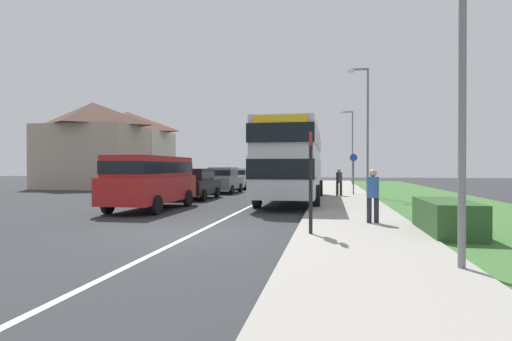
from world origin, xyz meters
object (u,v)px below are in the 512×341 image
at_px(cycle_route_sign, 353,172).
at_px(parked_car_silver, 238,177).
at_px(parked_van_red, 151,178).
at_px(parked_car_grey, 224,179).
at_px(bus_stop_sign, 311,175).
at_px(double_decker_bus, 292,159).
at_px(street_lamp_far, 351,143).
at_px(pedestrian_walking_away, 339,181).
at_px(street_lamp_mid, 366,124).
at_px(parked_car_black, 195,182).
at_px(pedestrian_at_stop, 373,193).

bearing_deg(cycle_route_sign, parked_car_silver, 141.88).
bearing_deg(parked_van_red, cycle_route_sign, 47.23).
relative_size(parked_car_grey, bus_stop_sign, 1.52).
bearing_deg(parked_car_grey, parked_car_silver, 92.17).
relative_size(double_decker_bus, street_lamp_far, 1.44).
height_order(pedestrian_walking_away, street_lamp_mid, street_lamp_mid).
bearing_deg(parked_van_red, parked_car_black, 90.74).
bearing_deg(pedestrian_at_stop, parked_car_grey, 120.33).
xyz_separation_m(pedestrian_at_stop, street_lamp_far, (0.75, 26.63, 3.04)).
bearing_deg(double_decker_bus, street_lamp_far, 78.78).
bearing_deg(double_decker_bus, cycle_route_sign, 56.43).
bearing_deg(street_lamp_far, parked_car_silver, -140.58).
distance_m(parked_car_silver, pedestrian_walking_away, 11.08).
height_order(street_lamp_mid, street_lamp_far, street_lamp_mid).
relative_size(pedestrian_walking_away, cycle_route_sign, 0.66).
height_order(parked_van_red, cycle_route_sign, cycle_route_sign).
bearing_deg(street_lamp_mid, pedestrian_at_stop, -93.73).
xyz_separation_m(pedestrian_at_stop, street_lamp_mid, (0.69, 10.59, 3.12)).
distance_m(double_decker_bus, pedestrian_at_stop, 8.30).
distance_m(parked_van_red, parked_car_grey, 10.76).
distance_m(double_decker_bus, parked_car_grey, 8.29).
bearing_deg(pedestrian_at_stop, pedestrian_walking_away, 93.63).
xyz_separation_m(double_decker_bus, cycle_route_sign, (3.17, 4.78, -0.71)).
bearing_deg(cycle_route_sign, pedestrian_at_stop, -90.70).
relative_size(parked_car_silver, pedestrian_at_stop, 2.37).
distance_m(parked_van_red, parked_car_silver, 15.87).
height_order(pedestrian_at_stop, street_lamp_far, street_lamp_far).
bearing_deg(bus_stop_sign, pedestrian_at_stop, 52.50).
bearing_deg(bus_stop_sign, pedestrian_walking_away, 85.86).
relative_size(pedestrian_walking_away, bus_stop_sign, 0.64).
relative_size(parked_car_black, street_lamp_far, 0.57).
distance_m(parked_van_red, pedestrian_walking_away, 10.96).
bearing_deg(parked_car_silver, parked_car_black, -90.03).
distance_m(pedestrian_at_stop, street_lamp_far, 26.81).
height_order(double_decker_bus, pedestrian_walking_away, double_decker_bus).
xyz_separation_m(parked_car_silver, street_lamp_far, (9.14, 7.51, 3.11)).
height_order(bus_stop_sign, street_lamp_far, street_lamp_far).
bearing_deg(pedestrian_at_stop, parked_car_silver, 113.69).
height_order(parked_van_red, pedestrian_walking_away, parked_van_red).
relative_size(parked_van_red, parked_car_silver, 1.33).
distance_m(double_decker_bus, parked_van_red, 6.93).
bearing_deg(pedestrian_walking_away, parked_car_grey, 159.00).
xyz_separation_m(parked_car_black, street_lamp_far, (9.14, 17.90, 3.11)).
distance_m(parked_van_red, cycle_route_sign, 12.48).
relative_size(parked_car_black, parked_car_grey, 1.00).
bearing_deg(street_lamp_mid, pedestrian_walking_away, 158.70).
bearing_deg(street_lamp_mid, parked_car_grey, 158.95).
relative_size(parked_van_red, bus_stop_sign, 2.03).
distance_m(parked_car_grey, cycle_route_sign, 8.51).
bearing_deg(street_lamp_mid, double_decker_bus, -141.53).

